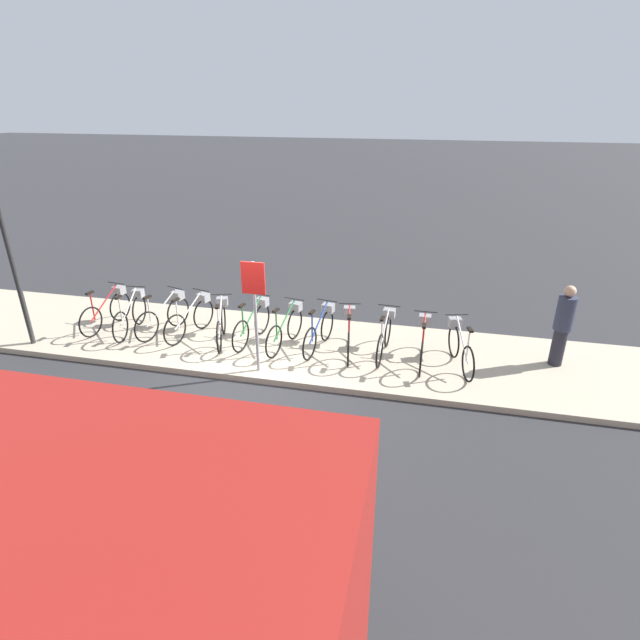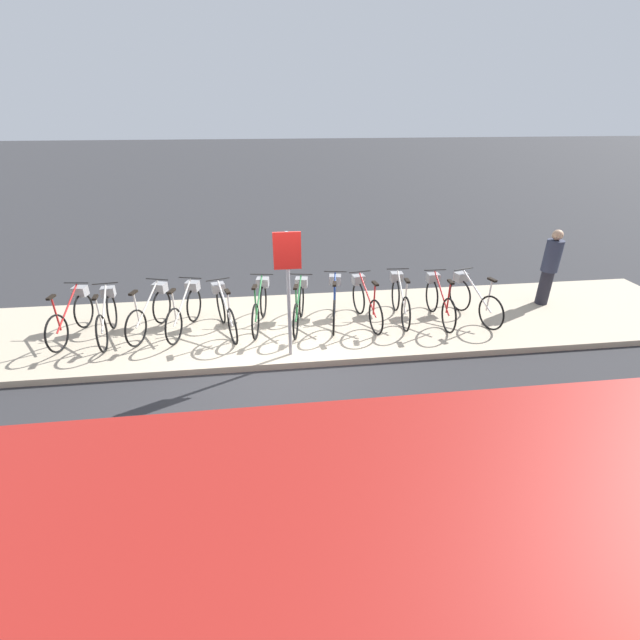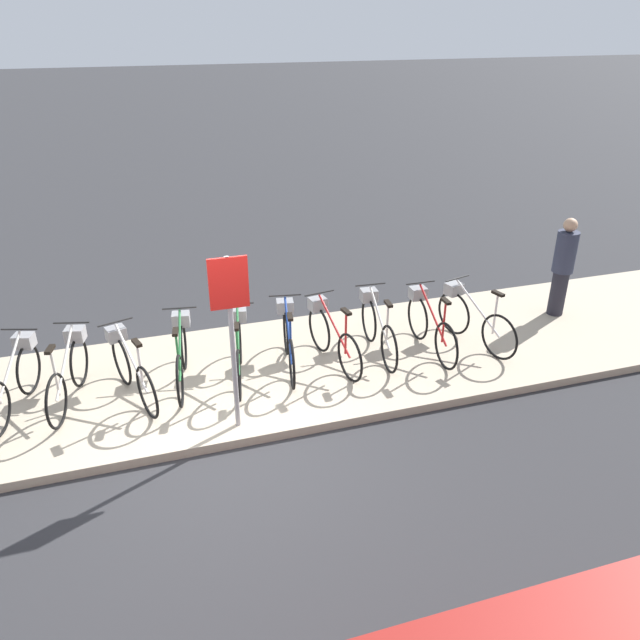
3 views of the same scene
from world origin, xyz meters
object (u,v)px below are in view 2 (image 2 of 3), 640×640
Objects in this scene: parked_bicycle_3 at (186,309)px; sign_post at (288,275)px; parked_bicycle_1 at (107,315)px; parked_bicycle_8 at (365,301)px; parked_bicycle_5 at (260,304)px; parked_bicycle_4 at (225,310)px; parked_bicycle_2 at (151,310)px; parked_bicycle_0 at (72,315)px; parked_bicycle_10 at (439,299)px; parked_bicycle_11 at (472,297)px; parked_bicycle_9 at (400,298)px; parked_bicycle_6 at (299,304)px; pedestrian at (550,266)px; parked_bicycle_7 at (335,301)px.

parked_bicycle_3 is 2.51m from sign_post.
parked_bicycle_1 is 1.00× the size of parked_bicycle_8.
parked_bicycle_8 is (2.09, -0.09, 0.00)m from parked_bicycle_5.
parked_bicycle_8 is 0.74× the size of sign_post.
parked_bicycle_2 is at bearing 173.92° from parked_bicycle_4.
parked_bicycle_0 is 0.74× the size of sign_post.
sign_post is at bearing -16.64° from parked_bicycle_0.
parked_bicycle_10 is (5.64, -0.16, 0.00)m from parked_bicycle_2.
parked_bicycle_2 is 0.99× the size of parked_bicycle_3.
parked_bicycle_0 and parked_bicycle_11 have the same top height.
parked_bicycle_9 is 1.03× the size of parked_bicycle_11.
parked_bicycle_4 is 0.99× the size of parked_bicycle_11.
parked_bicycle_6 is at bearing -1.67° from parked_bicycle_3.
parked_bicycle_5 is 0.99× the size of parked_bicycle_10.
pedestrian reaches higher than parked_bicycle_4.
parked_bicycle_0 and parked_bicycle_9 have the same top height.
parked_bicycle_0 is 4.95m from parked_bicycle_7.
parked_bicycle_0 is at bearing 177.44° from parked_bicycle_4.
parked_bicycle_10 is at bearing -2.89° from parked_bicycle_5.
parked_bicycle_0 is 1.00× the size of parked_bicycle_5.
pedestrian is (9.00, 0.43, 0.43)m from parked_bicycle_1.
parked_bicycle_8 is 0.73m from parked_bicycle_9.
parked_bicycle_2 and parked_bicycle_10 have the same top height.
parked_bicycle_9 is at bearing 0.18° from parked_bicycle_0.
parked_bicycle_8 is (4.92, 0.05, 0.00)m from parked_bicycle_1.
parked_bicycle_8 and parked_bicycle_11 have the same top height.
parked_bicycle_3 is 0.76m from parked_bicycle_4.
parked_bicycle_3 is 5.71m from parked_bicycle_11.
parked_bicycle_9 is (0.73, 0.07, 0.00)m from parked_bicycle_8.
sign_post is (-3.06, -1.05, 1.05)m from parked_bicycle_10.
parked_bicycle_1 is (0.65, -0.10, 0.00)m from parked_bicycle_0.
pedestrian is at bearing 3.84° from parked_bicycle_4.
parked_bicycle_4 is at bearing -176.81° from parked_bicycle_6.
parked_bicycle_7 is (3.53, -0.00, 0.00)m from parked_bicycle_2.
parked_bicycle_1 is 1.01× the size of parked_bicycle_6.
parked_bicycle_0 is 2.81m from parked_bicycle_4.
pedestrian is at bearing 5.35° from parked_bicycle_9.
parked_bicycle_8 is at bearing -174.66° from pedestrian.
parked_bicycle_8 is 2.21m from sign_post.
parked_bicycle_7 is at bearing 5.46° from parked_bicycle_6.
parked_bicycle_3 is at bearing 178.33° from parked_bicycle_6.
parked_bicycle_8 is at bearing 0.58° from parked_bicycle_1.
pedestrian reaches higher than parked_bicycle_9.
parked_bicycle_2 is 0.98× the size of parked_bicycle_7.
parked_bicycle_6 is 0.99× the size of parked_bicycle_8.
parked_bicycle_5 is 0.77m from parked_bicycle_6.
parked_bicycle_6 is (4.24, -0.05, 0.00)m from parked_bicycle_0.
parked_bicycle_1 is at bearing -175.35° from parked_bicycle_3.
pedestrian is (3.35, 0.31, 0.43)m from parked_bicycle_9.
parked_bicycle_3 is at bearing 147.94° from sign_post.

